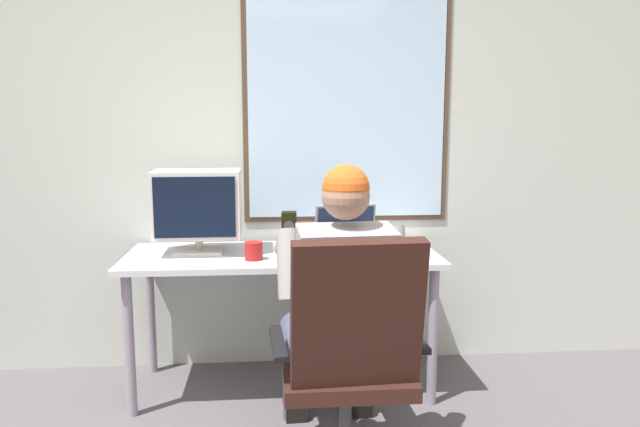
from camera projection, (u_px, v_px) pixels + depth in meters
name	position (u px, v px, depth m)	size (l,w,h in m)	color
wall_rear	(247.00, 148.00, 3.39)	(5.37, 0.08, 2.52)	beige
desk	(282.00, 268.00, 3.12)	(1.61, 0.65, 0.74)	gray
office_chair	(351.00, 349.00, 2.26)	(0.61, 0.59, 1.02)	black
person_seated	(340.00, 305.00, 2.51)	(0.55, 0.76, 1.26)	#41445E
crt_monitor	(198.00, 204.00, 3.07)	(0.44, 0.30, 0.43)	beige
laptop	(349.00, 238.00, 3.18)	(0.38, 0.33, 0.24)	gray
wine_glass	(285.00, 241.00, 2.94)	(0.09, 0.09, 0.13)	silver
desk_speaker	(289.00, 230.00, 3.21)	(0.08, 0.09, 0.20)	black
coffee_mug	(254.00, 251.00, 2.95)	(0.09, 0.09, 0.09)	#A01A18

